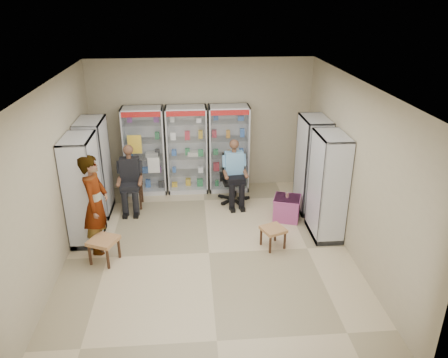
{
  "coord_description": "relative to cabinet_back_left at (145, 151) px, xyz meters",
  "views": [
    {
      "loc": [
        -0.27,
        -6.65,
        4.31
      ],
      "look_at": [
        0.33,
        0.7,
        1.13
      ],
      "focal_mm": 35.0,
      "sensor_mm": 36.0,
      "label": 1
    }
  ],
  "objects": [
    {
      "name": "standing_man",
      "position": [
        -0.65,
        -2.43,
        -0.09
      ],
      "size": [
        0.49,
        0.7,
        1.82
      ],
      "primitive_type": "imported",
      "rotation": [
        0.0,
        0.0,
        1.49
      ],
      "color": "gray",
      "rests_on": "floor"
    },
    {
      "name": "pink_trunk",
      "position": [
        2.95,
        -1.58,
        -0.76
      ],
      "size": [
        0.63,
        0.62,
        0.48
      ],
      "primitive_type": "cube",
      "rotation": [
        0.0,
        0.0,
        -0.32
      ],
      "color": "#BD4B9C",
      "rests_on": "floor"
    },
    {
      "name": "seated_customer",
      "position": [
        -0.25,
        -0.78,
        -0.33
      ],
      "size": [
        0.44,
        0.6,
        1.34
      ],
      "primitive_type": null,
      "color": "black",
      "rests_on": "floor"
    },
    {
      "name": "seated_shopkeeper",
      "position": [
        1.95,
        -0.69,
        -0.32
      ],
      "size": [
        0.5,
        0.66,
        1.36
      ],
      "primitive_type": null,
      "rotation": [
        0.0,
        0.0,
        0.09
      ],
      "color": "#75BEE9",
      "rests_on": "floor"
    },
    {
      "name": "wooden_chair",
      "position": [
        -0.25,
        -0.73,
        -0.53
      ],
      "size": [
        0.42,
        0.42,
        0.94
      ],
      "primitive_type": "cube",
      "color": "black",
      "rests_on": "floor"
    },
    {
      "name": "woven_stool_a",
      "position": [
        2.47,
        -2.61,
        -0.81
      ],
      "size": [
        0.51,
        0.51,
        0.39
      ],
      "primitive_type": "cube",
      "rotation": [
        0.0,
        0.0,
        0.39
      ],
      "color": "olive",
      "rests_on": "floor"
    },
    {
      "name": "cabinet_left_near",
      "position": [
        -0.93,
        -2.03,
        0.0
      ],
      "size": [
        0.9,
        0.5,
        2.0
      ],
      "primitive_type": "cube",
      "rotation": [
        0.0,
        0.0,
        -1.57
      ],
      "color": "#AEB0B6",
      "rests_on": "floor"
    },
    {
      "name": "cabinet_right_far",
      "position": [
        3.53,
        -1.13,
        0.0
      ],
      "size": [
        0.9,
        0.5,
        2.0
      ],
      "primitive_type": "cube",
      "rotation": [
        0.0,
        0.0,
        1.57
      ],
      "color": "#B9BDC0",
      "rests_on": "floor"
    },
    {
      "name": "cabinet_back_mid",
      "position": [
        0.95,
        0.0,
        0.0
      ],
      "size": [
        0.9,
        0.5,
        2.0
      ],
      "primitive_type": "cube",
      "color": "#9FA2A6",
      "rests_on": "floor"
    },
    {
      "name": "room_shell",
      "position": [
        1.3,
        -2.73,
        0.97
      ],
      "size": [
        5.02,
        6.02,
        3.01
      ],
      "color": "tan",
      "rests_on": "ground"
    },
    {
      "name": "cabinet_back_right",
      "position": [
        1.9,
        0.0,
        0.0
      ],
      "size": [
        0.9,
        0.5,
        2.0
      ],
      "primitive_type": "cube",
      "color": "#A6A8AD",
      "rests_on": "floor"
    },
    {
      "name": "cabinet_right_near",
      "position": [
        3.53,
        -2.23,
        0.0
      ],
      "size": [
        0.9,
        0.5,
        2.0
      ],
      "primitive_type": "cube",
      "rotation": [
        0.0,
        0.0,
        1.57
      ],
      "color": "#A6A9AD",
      "rests_on": "floor"
    },
    {
      "name": "woven_stool_b",
      "position": [
        -0.5,
        -2.84,
        -0.78
      ],
      "size": [
        0.58,
        0.58,
        0.44
      ],
      "primitive_type": "cube",
      "rotation": [
        0.0,
        0.0,
        -0.41
      ],
      "color": "#B5784C",
      "rests_on": "floor"
    },
    {
      "name": "cabinet_left_far",
      "position": [
        -0.93,
        -0.93,
        0.0
      ],
      "size": [
        0.9,
        0.5,
        2.0
      ],
      "primitive_type": "cube",
      "rotation": [
        0.0,
        0.0,
        -1.57
      ],
      "color": "#ACB0B3",
      "rests_on": "floor"
    },
    {
      "name": "office_chair",
      "position": [
        1.95,
        -0.64,
        -0.47
      ],
      "size": [
        0.63,
        0.63,
        1.07
      ],
      "primitive_type": "cube",
      "rotation": [
        0.0,
        0.0,
        0.09
      ],
      "color": "black",
      "rests_on": "floor"
    },
    {
      "name": "tea_glass",
      "position": [
        2.95,
        -1.56,
        -0.46
      ],
      "size": [
        0.07,
        0.07,
        0.1
      ],
      "primitive_type": "cylinder",
      "color": "#571F07",
      "rests_on": "pink_trunk"
    },
    {
      "name": "floor",
      "position": [
        1.3,
        -2.73,
        -1.0
      ],
      "size": [
        6.0,
        6.0,
        0.0
      ],
      "primitive_type": "plane",
      "color": "#C6B189",
      "rests_on": "ground"
    },
    {
      "name": "cabinet_back_left",
      "position": [
        0.0,
        0.0,
        0.0
      ],
      "size": [
        0.9,
        0.5,
        2.0
      ],
      "primitive_type": "cube",
      "color": "#ADB0B5",
      "rests_on": "floor"
    }
  ]
}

